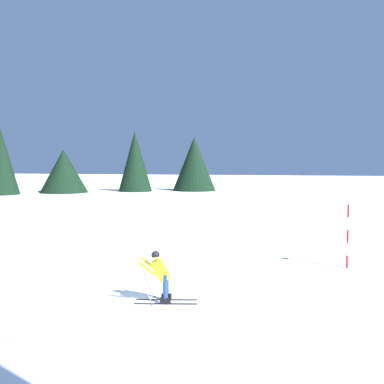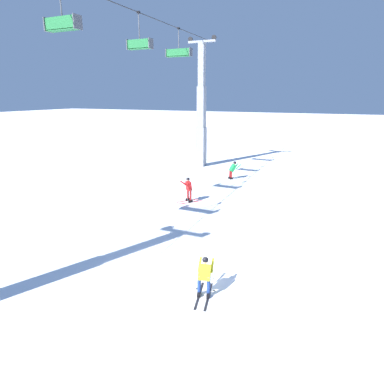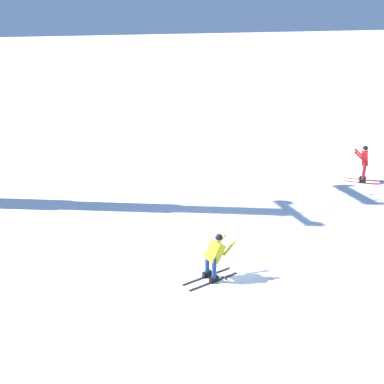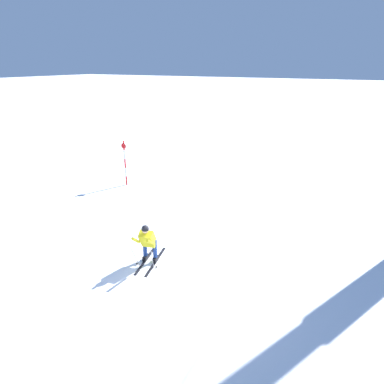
% 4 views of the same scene
% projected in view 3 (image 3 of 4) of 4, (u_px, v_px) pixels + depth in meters
% --- Properties ---
extents(ground_plane, '(260.00, 260.00, 0.00)m').
position_uv_depth(ground_plane, '(219.00, 259.00, 14.24)').
color(ground_plane, white).
extents(skier_carving_main, '(1.75, 0.91, 1.52)m').
position_uv_depth(skier_carving_main, '(215.00, 254.00, 12.94)').
color(skier_carving_main, black).
rests_on(skier_carving_main, ground_plane).
extents(skier_distant_uphill, '(1.61, 1.48, 1.71)m').
position_uv_depth(skier_distant_uphill, '(364.00, 161.00, 20.26)').
color(skier_distant_uphill, red).
rests_on(skier_distant_uphill, ground_plane).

